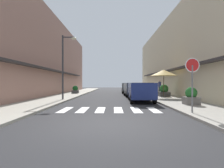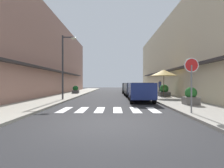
{
  "view_description": "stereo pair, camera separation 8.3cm",
  "coord_description": "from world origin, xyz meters",
  "views": [
    {
      "loc": [
        0.21,
        -6.35,
        1.45
      ],
      "look_at": [
        0.09,
        11.24,
        1.36
      ],
      "focal_mm": 30.04,
      "sensor_mm": 36.0,
      "label": 1
    },
    {
      "loc": [
        0.3,
        -6.35,
        1.45
      ],
      "look_at": [
        0.09,
        11.24,
        1.36
      ],
      "focal_mm": 30.04,
      "sensor_mm": 36.0,
      "label": 2
    }
  ],
  "objects": [
    {
      "name": "round_street_sign",
      "position": [
        3.73,
        1.99,
        1.99
      ],
      "size": [
        0.65,
        0.07,
        2.45
      ],
      "color": "slate",
      "rests_on": "sidewalk_right"
    },
    {
      "name": "building_row_left",
      "position": [
        -8.95,
        15.84,
        4.63
      ],
      "size": [
        5.5,
        35.67,
        9.27
      ],
      "color": "#A87A6B",
      "rests_on": "ground_plane"
    },
    {
      "name": "planter_corner",
      "position": [
        5.0,
        5.17,
        0.61
      ],
      "size": [
        0.84,
        0.84,
        1.08
      ],
      "color": "slate",
      "rests_on": "sidewalk_right"
    },
    {
      "name": "sidewalk_left",
      "position": [
        -4.92,
        14.97,
        0.06
      ],
      "size": [
        3.06,
        52.38,
        0.12
      ],
      "primitive_type": "cube",
      "color": "#ADA899",
      "rests_on": "ground_plane"
    },
    {
      "name": "parked_car_near",
      "position": [
        2.34,
        8.11,
        0.92
      ],
      "size": [
        1.93,
        4.45,
        1.47
      ],
      "color": "navy",
      "rests_on": "ground_plane"
    },
    {
      "name": "pedestrian_walking_near",
      "position": [
        5.74,
        16.0,
        1.02
      ],
      "size": [
        0.34,
        0.34,
        1.7
      ],
      "rotation": [
        0.0,
        0.0,
        1.03
      ],
      "color": "#282B33",
      "rests_on": "sidewalk_right"
    },
    {
      "name": "ground_plane",
      "position": [
        0.0,
        14.97,
        0.0
      ],
      "size": [
        82.31,
        82.31,
        0.0
      ],
      "primitive_type": "plane",
      "color": "#2B2B2D"
    },
    {
      "name": "sidewalk_right",
      "position": [
        4.92,
        14.97,
        0.06
      ],
      "size": [
        3.06,
        52.38,
        0.12
      ],
      "primitive_type": "cube",
      "color": "#9E998E",
      "rests_on": "ground_plane"
    },
    {
      "name": "planter_midblock",
      "position": [
        5.23,
        12.22,
        0.65
      ],
      "size": [
        1.01,
        1.01,
        1.19
      ],
      "color": "#4C4C4C",
      "rests_on": "sidewalk_right"
    },
    {
      "name": "building_row_right",
      "position": [
        8.95,
        15.84,
        4.54
      ],
      "size": [
        5.5,
        35.67,
        9.08
      ],
      "color": "beige",
      "rests_on": "ground_plane"
    },
    {
      "name": "parked_car_far",
      "position": [
        2.34,
        20.56,
        0.92
      ],
      "size": [
        1.93,
        4.23,
        1.47
      ],
      "color": "#4C5156",
      "rests_on": "ground_plane"
    },
    {
      "name": "cafe_umbrella",
      "position": [
        4.88,
        11.03,
        2.39
      ],
      "size": [
        2.38,
        2.38,
        2.56
      ],
      "color": "#262626",
      "rests_on": "sidewalk_right"
    },
    {
      "name": "street_lamp",
      "position": [
        -3.72,
        8.86,
        3.31
      ],
      "size": [
        1.19,
        0.28,
        5.21
      ],
      "color": "#38383D",
      "rests_on": "sidewalk_left"
    },
    {
      "name": "crosswalk",
      "position": [
        -0.0,
        3.67,
        0.01
      ],
      "size": [
        5.2,
        2.2,
        0.01
      ],
      "color": "silver",
      "rests_on": "ground_plane"
    },
    {
      "name": "planter_far",
      "position": [
        -4.7,
        17.71,
        0.57
      ],
      "size": [
        0.82,
        0.82,
        0.99
      ],
      "color": "#4C4C4C",
      "rests_on": "sidewalk_left"
    },
    {
      "name": "parked_car_mid",
      "position": [
        2.34,
        13.69,
        0.92
      ],
      "size": [
        1.89,
        4.06,
        1.47
      ],
      "color": "#4C5156",
      "rests_on": "ground_plane"
    }
  ]
}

